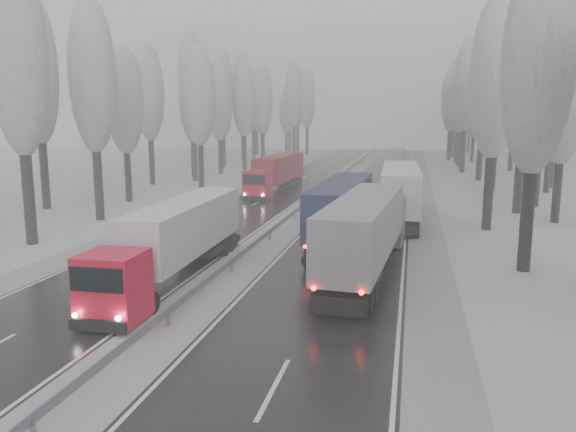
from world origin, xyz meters
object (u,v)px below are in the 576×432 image
at_px(box_truck_distant, 396,155).
at_px(truck_red_red, 277,171).
at_px(truck_grey_tarp, 368,228).
at_px(truck_red_white, 178,235).
at_px(truck_cream_box, 400,189).
at_px(truck_blue_box, 344,206).

distance_m(box_truck_distant, truck_red_red, 44.21).
distance_m(truck_grey_tarp, truck_red_red, 32.57).
distance_m(truck_red_white, truck_red_red, 33.25).
relative_size(truck_grey_tarp, truck_cream_box, 0.96).
distance_m(truck_cream_box, truck_red_white, 21.71).
bearing_deg(truck_red_white, truck_cream_box, 59.39).
xyz_separation_m(truck_cream_box, truck_red_white, (-10.55, -18.97, -0.32)).
height_order(truck_red_white, truck_red_red, truck_red_red).
height_order(truck_cream_box, truck_red_red, truck_cream_box).
distance_m(truck_cream_box, box_truck_distant, 56.92).
relative_size(box_truck_distant, truck_red_red, 0.50).
bearing_deg(truck_blue_box, truck_red_red, 115.24).
relative_size(truck_blue_box, truck_red_white, 1.08).
distance_m(truck_blue_box, truck_red_red, 25.06).
distance_m(truck_grey_tarp, truck_red_white, 9.73).
relative_size(truck_cream_box, box_truck_distant, 2.20).
height_order(box_truck_distant, truck_red_red, truck_red_red).
distance_m(truck_grey_tarp, truck_blue_box, 7.56).
height_order(truck_grey_tarp, truck_blue_box, truck_grey_tarp).
bearing_deg(truck_red_white, box_truck_distant, 82.10).
height_order(box_truck_distant, truck_red_white, truck_red_white).
xyz_separation_m(truck_grey_tarp, box_truck_distant, (-0.81, 72.92, -0.98)).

